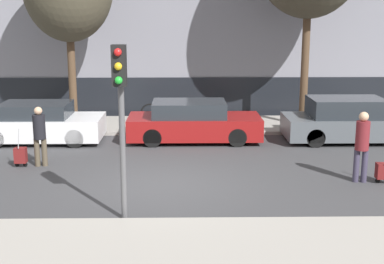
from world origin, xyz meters
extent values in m
plane|color=#38383A|center=(0.00, 0.00, 0.00)|extent=(80.00, 80.00, 0.00)
cube|color=gray|center=(0.00, -3.75, 0.06)|extent=(28.00, 2.50, 0.12)
cube|color=gray|center=(0.00, 7.00, 0.06)|extent=(28.00, 3.00, 0.12)
cube|color=black|center=(0.00, 9.18, 0.80)|extent=(27.44, 0.06, 1.60)
cube|color=silver|center=(-4.16, 4.67, 0.49)|extent=(4.04, 1.89, 0.70)
cube|color=#23282D|center=(-4.32, 4.67, 1.07)|extent=(2.22, 1.66, 0.46)
cylinder|color=black|center=(-2.91, 3.82, 0.30)|extent=(0.60, 0.18, 0.60)
cylinder|color=black|center=(-2.91, 5.53, 0.30)|extent=(0.60, 0.18, 0.60)
cylinder|color=black|center=(-5.42, 5.53, 0.30)|extent=(0.60, 0.18, 0.60)
cube|color=maroon|center=(0.92, 4.69, 0.49)|extent=(4.40, 1.85, 0.70)
cube|color=#23282D|center=(0.75, 4.69, 1.09)|extent=(2.42, 1.63, 0.50)
cylinder|color=black|center=(2.29, 3.86, 0.30)|extent=(0.60, 0.18, 0.60)
cylinder|color=black|center=(2.29, 5.53, 0.30)|extent=(0.60, 0.18, 0.60)
cylinder|color=black|center=(-0.44, 3.86, 0.30)|extent=(0.60, 0.18, 0.60)
cylinder|color=black|center=(-0.44, 5.53, 0.30)|extent=(0.60, 0.18, 0.60)
cube|color=#4C5156|center=(6.14, 4.58, 0.49)|extent=(4.39, 1.85, 0.70)
cube|color=#23282D|center=(5.96, 4.58, 1.15)|extent=(2.41, 1.63, 0.61)
cylinder|color=black|center=(7.50, 5.42, 0.30)|extent=(0.60, 0.18, 0.60)
cylinder|color=black|center=(4.78, 3.74, 0.30)|extent=(0.60, 0.18, 0.60)
cylinder|color=black|center=(4.78, 5.42, 0.30)|extent=(0.60, 0.18, 0.60)
cylinder|color=#4C4233|center=(-3.54, 1.73, 0.39)|extent=(0.15, 0.15, 0.78)
cylinder|color=#4C4233|center=(-3.34, 1.76, 0.39)|extent=(0.15, 0.15, 0.78)
cylinder|color=black|center=(-3.44, 1.75, 1.12)|extent=(0.34, 0.34, 0.68)
sphere|color=tan|center=(-3.44, 1.75, 1.58)|extent=(0.22, 0.22, 0.22)
cube|color=maroon|center=(-3.99, 1.67, 0.33)|extent=(0.32, 0.24, 0.43)
cylinder|color=black|center=(-4.10, 1.67, 0.06)|extent=(0.12, 0.03, 0.12)
cylinder|color=black|center=(-3.87, 1.67, 0.06)|extent=(0.12, 0.03, 0.12)
cylinder|color=gray|center=(-3.99, 1.60, 0.82)|extent=(0.02, 0.19, 0.53)
cylinder|color=#383347|center=(5.13, 0.13, 0.42)|extent=(0.15, 0.15, 0.84)
cylinder|color=#383347|center=(4.93, 0.16, 0.42)|extent=(0.15, 0.15, 0.84)
cylinder|color=maroon|center=(5.03, 0.15, 1.21)|extent=(0.34, 0.34, 0.73)
sphere|color=tan|center=(5.03, 0.15, 1.70)|extent=(0.24, 0.24, 0.24)
cube|color=maroon|center=(5.57, 0.06, 0.32)|extent=(0.32, 0.24, 0.40)
cylinder|color=black|center=(5.46, 0.06, 0.06)|extent=(0.12, 0.03, 0.12)
cylinder|color=#515154|center=(-0.68, -2.25, 1.81)|extent=(0.12, 0.12, 3.62)
cube|color=black|center=(-0.68, -2.43, 3.22)|extent=(0.28, 0.24, 0.80)
sphere|color=red|center=(-0.68, -2.58, 3.49)|extent=(0.15, 0.15, 0.15)
sphere|color=gold|center=(-0.68, -2.58, 3.22)|extent=(0.15, 0.15, 0.15)
sphere|color=green|center=(-0.68, -2.58, 2.95)|extent=(0.15, 0.15, 0.15)
torus|color=black|center=(0.33, 7.25, 0.48)|extent=(0.72, 0.06, 0.72)
torus|color=black|center=(-0.72, 7.25, 0.48)|extent=(0.72, 0.06, 0.72)
cylinder|color=black|center=(-0.19, 7.25, 0.68)|extent=(1.00, 0.05, 0.05)
cylinder|color=black|center=(-0.38, 7.25, 0.88)|extent=(0.04, 0.04, 0.40)
cylinder|color=#4C3826|center=(-3.50, 6.79, 1.89)|extent=(0.28, 0.28, 3.54)
cylinder|color=#4C3826|center=(4.99, 6.62, 2.36)|extent=(0.28, 0.28, 4.49)
camera|label=1|loc=(0.54, -12.77, 4.22)|focal=50.00mm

